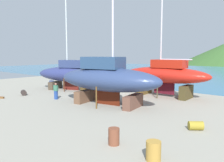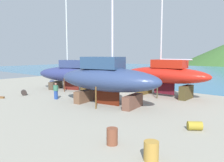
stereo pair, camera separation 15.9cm
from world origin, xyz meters
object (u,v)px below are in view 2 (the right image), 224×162
(barrel_rust_near, at_px, (195,126))
(sailboat_far_slipway, at_px, (71,74))
(barrel_tipped_center, at_px, (52,82))
(sailboat_small_center, at_px, (107,79))
(barrel_tipped_left, at_px, (151,151))
(sailboat_large_starboard, at_px, (165,75))
(barrel_ochre, at_px, (112,136))
(barrel_tipped_right, at_px, (24,93))
(worker, at_px, (56,91))

(barrel_rust_near, bearing_deg, sailboat_far_slipway, 164.19)
(sailboat_far_slipway, xyz_separation_m, barrel_tipped_center, (-6.72, 1.69, -1.79))
(sailboat_far_slipway, xyz_separation_m, sailboat_small_center, (9.43, -3.42, 0.28))
(barrel_tipped_left, height_order, barrel_tipped_center, barrel_tipped_left)
(sailboat_small_center, bearing_deg, barrel_rust_near, -21.19)
(sailboat_large_starboard, height_order, barrel_rust_near, sailboat_large_starboard)
(barrel_tipped_left, bearing_deg, barrel_ochre, 175.03)
(barrel_ochre, xyz_separation_m, barrel_rust_near, (2.29, 5.01, -0.16))
(sailboat_far_slipway, distance_m, sailboat_large_starboard, 11.94)
(sailboat_far_slipway, bearing_deg, sailboat_large_starboard, 179.12)
(sailboat_large_starboard, distance_m, barrel_tipped_right, 15.86)
(worker, height_order, barrel_tipped_right, worker)
(barrel_tipped_left, bearing_deg, sailboat_far_slipway, 150.53)
(worker, height_order, barrel_rust_near, worker)
(sailboat_large_starboard, bearing_deg, worker, 47.15)
(sailboat_large_starboard, bearing_deg, sailboat_small_center, 73.19)
(barrel_tipped_right, bearing_deg, barrel_tipped_left, -12.80)
(sailboat_small_center, height_order, barrel_ochre, sailboat_small_center)
(sailboat_far_slipway, distance_m, barrel_tipped_right, 6.34)
(barrel_tipped_left, bearing_deg, barrel_tipped_center, 154.31)
(sailboat_small_center, relative_size, barrel_ochre, 17.98)
(sailboat_far_slipway, height_order, worker, sailboat_far_slipway)
(barrel_rust_near, bearing_deg, barrel_tipped_center, 164.65)
(worker, relative_size, barrel_tipped_left, 1.93)
(sailboat_far_slipway, relative_size, barrel_tipped_right, 20.42)
(barrel_tipped_left, relative_size, barrel_ochre, 1.00)
(sailboat_far_slipway, xyz_separation_m, barrel_tipped_left, (18.38, -10.38, -1.69))
(sailboat_large_starboard, bearing_deg, barrel_tipped_right, 36.40)
(barrel_tipped_left, relative_size, barrel_rust_near, 1.02)
(sailboat_small_center, distance_m, worker, 6.09)
(sailboat_far_slipway, distance_m, worker, 6.37)
(sailboat_far_slipway, distance_m, barrel_tipped_center, 7.15)
(worker, bearing_deg, sailboat_far_slipway, -156.39)
(barrel_ochre, bearing_deg, worker, 157.01)
(barrel_ochre, bearing_deg, barrel_tipped_left, -4.97)
(worker, distance_m, barrel_tipped_left, 15.59)
(barrel_tipped_right, relative_size, barrel_tipped_center, 0.97)
(barrel_tipped_right, xyz_separation_m, barrel_rust_near, (19.20, 0.83, -0.02))
(sailboat_far_slipway, distance_m, barrel_rust_near, 19.04)
(barrel_ochre, height_order, barrel_rust_near, barrel_ochre)
(barrel_ochre, relative_size, barrel_rust_near, 1.02)
(sailboat_small_center, bearing_deg, sailboat_far_slipway, 150.02)
(sailboat_small_center, relative_size, sailboat_large_starboard, 0.88)
(barrel_ochre, bearing_deg, barrel_tipped_right, 166.11)
(sailboat_large_starboard, xyz_separation_m, barrel_rust_near, (6.91, -8.97, -2.13))
(barrel_tipped_right, xyz_separation_m, barrel_tipped_center, (-5.75, 7.68, 0.04))
(barrel_rust_near, bearing_deg, barrel_ochre, -114.56)
(barrel_tipped_right, height_order, barrel_rust_near, barrel_tipped_right)
(sailboat_large_starboard, bearing_deg, barrel_tipped_left, 114.28)
(sailboat_small_center, xyz_separation_m, sailboat_large_starboard, (1.89, 7.23, 0.00))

